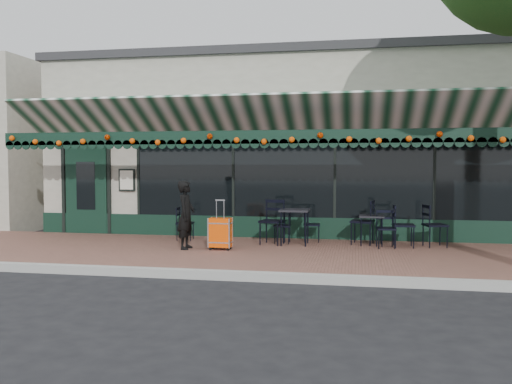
% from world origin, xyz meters
% --- Properties ---
extents(ground, '(80.00, 80.00, 0.00)m').
position_xyz_m(ground, '(0.00, 0.00, 0.00)').
color(ground, black).
rests_on(ground, ground).
extents(sidewalk, '(18.00, 4.00, 0.15)m').
position_xyz_m(sidewalk, '(0.00, 2.00, 0.07)').
color(sidewalk, brown).
rests_on(sidewalk, ground).
extents(curb, '(18.00, 0.16, 0.15)m').
position_xyz_m(curb, '(0.00, -0.08, 0.07)').
color(curb, '#9E9E99').
rests_on(curb, ground).
extents(restaurant_building, '(12.00, 9.60, 4.50)m').
position_xyz_m(restaurant_building, '(0.00, 7.84, 2.27)').
color(restaurant_building, gray).
rests_on(restaurant_building, ground).
extents(woman, '(0.34, 0.51, 1.40)m').
position_xyz_m(woman, '(-1.54, 2.00, 0.85)').
color(woman, black).
rests_on(woman, sidewalk).
extents(suitcase, '(0.45, 0.26, 1.01)m').
position_xyz_m(suitcase, '(-0.83, 2.02, 0.49)').
color(suitcase, '#E64907').
rests_on(suitcase, sidewalk).
extents(cafe_table_a, '(0.52, 0.52, 0.64)m').
position_xyz_m(cafe_table_a, '(2.22, 3.24, 0.73)').
color(cafe_table_a, black).
rests_on(cafe_table_a, sidewalk).
extents(cafe_table_b, '(0.62, 0.62, 0.77)m').
position_xyz_m(cafe_table_b, '(0.58, 3.00, 0.84)').
color(cafe_table_b, black).
rests_on(cafe_table_b, sidewalk).
extents(chair_a_left, '(0.57, 0.57, 0.98)m').
position_xyz_m(chair_a_left, '(2.03, 3.30, 0.64)').
color(chair_a_left, black).
rests_on(chair_a_left, sidewalk).
extents(chair_a_right, '(0.46, 0.46, 0.90)m').
position_xyz_m(chair_a_right, '(2.88, 3.08, 0.60)').
color(chair_a_right, black).
rests_on(chair_a_right, sidewalk).
extents(chair_a_front, '(0.43, 0.43, 0.79)m').
position_xyz_m(chair_a_front, '(2.50, 2.87, 0.55)').
color(chair_a_front, black).
rests_on(chair_a_front, sidewalk).
extents(chair_a_extra, '(0.55, 0.55, 0.91)m').
position_xyz_m(chair_a_extra, '(3.53, 3.20, 0.60)').
color(chair_a_extra, black).
rests_on(chair_a_extra, sidewalk).
extents(chair_b_left, '(0.39, 0.39, 0.75)m').
position_xyz_m(chair_b_left, '(0.29, 3.17, 0.53)').
color(chair_b_left, black).
rests_on(chair_b_left, sidewalk).
extents(chair_b_right, '(0.41, 0.41, 0.76)m').
position_xyz_m(chair_b_right, '(0.91, 3.50, 0.53)').
color(chair_b_right, black).
rests_on(chair_b_right, sidewalk).
extents(chair_b_front, '(0.57, 0.57, 0.98)m').
position_xyz_m(chair_b_front, '(0.09, 2.95, 0.64)').
color(chair_b_front, black).
rests_on(chair_b_front, sidewalk).
extents(chair_solo, '(0.42, 0.42, 0.77)m').
position_xyz_m(chair_solo, '(-1.97, 3.23, 0.53)').
color(chair_solo, black).
rests_on(chair_solo, sidewalk).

